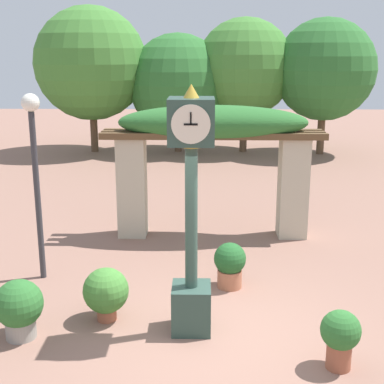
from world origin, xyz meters
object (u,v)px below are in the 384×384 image
(lamp_post, at_px, (34,154))
(potted_plant_near_right, at_px, (230,264))
(potted_plant_near_left, at_px, (19,307))
(potted_plant_far_left, at_px, (106,292))
(pedestal_clock, at_px, (191,212))
(potted_plant_far_right, at_px, (340,335))

(lamp_post, bearing_deg, potted_plant_near_right, -5.99)
(potted_plant_near_left, relative_size, potted_plant_far_left, 1.05)
(pedestal_clock, height_order, potted_plant_near_left, pedestal_clock)
(pedestal_clock, bearing_deg, potted_plant_near_left, -173.62)
(potted_plant_near_left, bearing_deg, potted_plant_far_left, 25.55)
(potted_plant_far_right, bearing_deg, potted_plant_far_left, 159.13)
(potted_plant_near_left, xyz_separation_m, potted_plant_far_left, (1.09, 0.52, -0.01))
(potted_plant_near_left, relative_size, lamp_post, 0.26)
(potted_plant_near_left, distance_m, potted_plant_near_right, 3.38)
(pedestal_clock, relative_size, potted_plant_near_left, 4.08)
(pedestal_clock, relative_size, potted_plant_far_left, 4.29)
(pedestal_clock, height_order, lamp_post, pedestal_clock)
(pedestal_clock, bearing_deg, potted_plant_near_right, 66.82)
(potted_plant_far_left, xyz_separation_m, potted_plant_far_right, (3.08, -1.17, 0.00))
(potted_plant_near_right, distance_m, potted_plant_far_right, 2.64)
(potted_plant_far_left, relative_size, lamp_post, 0.25)
(pedestal_clock, relative_size, potted_plant_near_right, 4.43)
(pedestal_clock, bearing_deg, lamp_post, 146.03)
(potted_plant_near_right, bearing_deg, potted_plant_far_right, -62.20)
(pedestal_clock, distance_m, potted_plant_far_left, 1.80)
(lamp_post, bearing_deg, potted_plant_far_right, -31.00)
(potted_plant_far_left, bearing_deg, pedestal_clock, -11.83)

